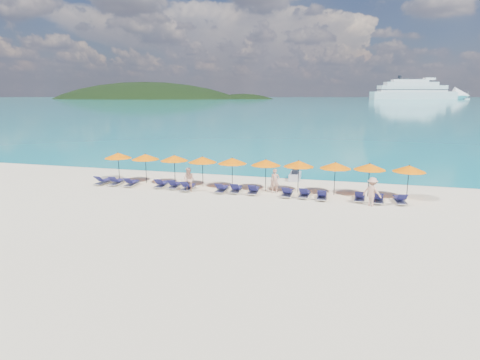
# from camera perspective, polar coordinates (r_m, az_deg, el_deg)

# --- Properties ---
(ground) EXTENTS (1400.00, 1400.00, 0.00)m
(ground) POSITION_cam_1_polar(r_m,az_deg,el_deg) (23.55, -1.95, -4.33)
(ground) COLOR beige
(sea) EXTENTS (1600.00, 1300.00, 0.01)m
(sea) POSITION_cam_1_polar(r_m,az_deg,el_deg) (681.61, 15.18, 11.11)
(sea) COLOR #1FA9B2
(sea) RESTS_ON ground
(headland_main) EXTENTS (374.00, 242.00, 126.50)m
(headland_main) POSITION_cam_1_polar(r_m,az_deg,el_deg) (641.44, -13.28, 7.77)
(headland_main) COLOR black
(headland_main) RESTS_ON ground
(headland_small) EXTENTS (162.00, 126.00, 85.50)m
(headland_small) POSITION_cam_1_polar(r_m,az_deg,el_deg) (603.75, 0.38, 8.12)
(headland_small) COLOR black
(headland_small) RESTS_ON ground
(cruise_ship) EXTENTS (137.14, 60.95, 38.08)m
(cruise_ship) POSITION_cam_1_polar(r_m,az_deg,el_deg) (616.78, 24.46, 11.33)
(cruise_ship) COLOR white
(cruise_ship) RESTS_ON ground
(sailboat_far) EXTENTS (5.55, 1.85, 10.17)m
(sailboat_far) POSITION_cam_1_polar(r_m,az_deg,el_deg) (619.77, 29.62, 10.02)
(sailboat_far) COLOR white
(sailboat_far) RESTS_ON ground
(jetski) EXTENTS (0.90, 2.21, 0.77)m
(jetski) POSITION_cam_1_polar(r_m,az_deg,el_deg) (32.22, 7.84, 0.63)
(jetski) COLOR #B8B9CA
(jetski) RESTS_ON ground
(beachgoer_a) EXTENTS (0.67, 0.49, 1.68)m
(beachgoer_a) POSITION_cam_1_polar(r_m,az_deg,el_deg) (27.50, 4.98, -0.16)
(beachgoer_a) COLOR #DA9F85
(beachgoer_a) RESTS_ON ground
(beachgoer_b) EXTENTS (0.88, 0.57, 1.70)m
(beachgoer_b) POSITION_cam_1_polar(r_m,az_deg,el_deg) (28.00, -7.27, 0.02)
(beachgoer_b) COLOR #DA9F85
(beachgoer_b) RESTS_ON ground
(beachgoer_c) EXTENTS (1.26, 0.97, 1.77)m
(beachgoer_c) POSITION_cam_1_polar(r_m,az_deg,el_deg) (25.52, 18.27, -1.60)
(beachgoer_c) COLOR #DA9F85
(beachgoer_c) RESTS_ON ground
(umbrella_0) EXTENTS (2.10, 2.10, 2.28)m
(umbrella_0) POSITION_cam_1_polar(r_m,az_deg,el_deg) (32.47, -16.95, 3.35)
(umbrella_0) COLOR black
(umbrella_0) RESTS_ON ground
(umbrella_1) EXTENTS (2.10, 2.10, 2.28)m
(umbrella_1) POSITION_cam_1_polar(r_m,az_deg,el_deg) (31.24, -13.31, 3.22)
(umbrella_1) COLOR black
(umbrella_1) RESTS_ON ground
(umbrella_2) EXTENTS (2.10, 2.10, 2.28)m
(umbrella_2) POSITION_cam_1_polar(r_m,az_deg,el_deg) (30.22, -9.33, 3.10)
(umbrella_2) COLOR black
(umbrella_2) RESTS_ON ground
(umbrella_3) EXTENTS (2.10, 2.10, 2.28)m
(umbrella_3) POSITION_cam_1_polar(r_m,az_deg,el_deg) (29.25, -5.36, 2.91)
(umbrella_3) COLOR black
(umbrella_3) RESTS_ON ground
(umbrella_4) EXTENTS (2.10, 2.10, 2.28)m
(umbrella_4) POSITION_cam_1_polar(r_m,az_deg,el_deg) (28.57, -1.11, 2.74)
(umbrella_4) COLOR black
(umbrella_4) RESTS_ON ground
(umbrella_5) EXTENTS (2.10, 2.10, 2.28)m
(umbrella_5) POSITION_cam_1_polar(r_m,az_deg,el_deg) (27.92, 3.70, 2.50)
(umbrella_5) COLOR black
(umbrella_5) RESTS_ON ground
(umbrella_6) EXTENTS (2.10, 2.10, 2.28)m
(umbrella_6) POSITION_cam_1_polar(r_m,az_deg,el_deg) (27.67, 8.34, 2.31)
(umbrella_6) COLOR black
(umbrella_6) RESTS_ON ground
(umbrella_7) EXTENTS (2.10, 2.10, 2.28)m
(umbrella_7) POSITION_cam_1_polar(r_m,az_deg,el_deg) (27.44, 13.41, 2.03)
(umbrella_7) COLOR black
(umbrella_7) RESTS_ON ground
(umbrella_8) EXTENTS (2.10, 2.10, 2.28)m
(umbrella_8) POSITION_cam_1_polar(r_m,az_deg,el_deg) (27.57, 17.96, 1.81)
(umbrella_8) COLOR black
(umbrella_8) RESTS_ON ground
(umbrella_9) EXTENTS (2.10, 2.10, 2.28)m
(umbrella_9) POSITION_cam_1_polar(r_m,az_deg,el_deg) (27.74, 22.92, 1.50)
(umbrella_9) COLOR black
(umbrella_9) RESTS_ON ground
(lounger_0) EXTENTS (0.75, 1.74, 0.66)m
(lounger_0) POSITION_cam_1_polar(r_m,az_deg,el_deg) (31.93, -18.82, -0.16)
(lounger_0) COLOR silver
(lounger_0) RESTS_ON ground
(lounger_1) EXTENTS (0.74, 1.74, 0.66)m
(lounger_1) POSITION_cam_1_polar(r_m,az_deg,el_deg) (31.46, -17.09, -0.23)
(lounger_1) COLOR silver
(lounger_1) RESTS_ON ground
(lounger_2) EXTENTS (0.74, 1.74, 0.66)m
(lounger_2) POSITION_cam_1_polar(r_m,az_deg,el_deg) (30.70, -15.18, -0.41)
(lounger_2) COLOR silver
(lounger_2) RESTS_ON ground
(lounger_3) EXTENTS (0.77, 1.75, 0.66)m
(lounger_3) POSITION_cam_1_polar(r_m,az_deg,el_deg) (29.82, -11.10, -0.57)
(lounger_3) COLOR silver
(lounger_3) RESTS_ON ground
(lounger_4) EXTENTS (0.79, 1.75, 0.66)m
(lounger_4) POSITION_cam_1_polar(r_m,az_deg,el_deg) (29.32, -9.29, -0.72)
(lounger_4) COLOR silver
(lounger_4) RESTS_ON ground
(lounger_5) EXTENTS (0.66, 1.71, 0.66)m
(lounger_5) POSITION_cam_1_polar(r_m,az_deg,el_deg) (28.59, -7.42, -0.99)
(lounger_5) COLOR silver
(lounger_5) RESTS_ON ground
(lounger_6) EXTENTS (0.62, 1.70, 0.66)m
(lounger_6) POSITION_cam_1_polar(r_m,az_deg,el_deg) (27.84, -2.61, -1.26)
(lounger_6) COLOR silver
(lounger_6) RESTS_ON ground
(lounger_7) EXTENTS (0.76, 1.75, 0.66)m
(lounger_7) POSITION_cam_1_polar(r_m,az_deg,el_deg) (27.74, -0.55, -1.29)
(lounger_7) COLOR silver
(lounger_7) RESTS_ON ground
(lounger_8) EXTENTS (0.76, 1.75, 0.66)m
(lounger_8) POSITION_cam_1_polar(r_m,az_deg,el_deg) (27.40, 1.94, -1.47)
(lounger_8) COLOR silver
(lounger_8) RESTS_ON ground
(lounger_9) EXTENTS (0.62, 1.70, 0.66)m
(lounger_9) POSITION_cam_1_polar(r_m,az_deg,el_deg) (26.87, 6.74, -1.82)
(lounger_9) COLOR silver
(lounger_9) RESTS_ON ground
(lounger_10) EXTENTS (0.66, 1.72, 0.66)m
(lounger_10) POSITION_cam_1_polar(r_m,az_deg,el_deg) (26.80, 9.17, -1.93)
(lounger_10) COLOR silver
(lounger_10) RESTS_ON ground
(lounger_11) EXTENTS (0.69, 1.72, 0.66)m
(lounger_11) POSITION_cam_1_polar(r_m,az_deg,el_deg) (26.48, 11.58, -2.19)
(lounger_11) COLOR silver
(lounger_11) RESTS_ON ground
(lounger_12) EXTENTS (0.71, 1.73, 0.66)m
(lounger_12) POSITION_cam_1_polar(r_m,az_deg,el_deg) (26.69, 16.65, -2.34)
(lounger_12) COLOR silver
(lounger_12) RESTS_ON ground
(lounger_13) EXTENTS (0.70, 1.73, 0.66)m
(lounger_13) POSITION_cam_1_polar(r_m,az_deg,el_deg) (26.61, 19.06, -2.55)
(lounger_13) COLOR silver
(lounger_13) RESTS_ON ground
(lounger_14) EXTENTS (0.79, 1.76, 0.66)m
(lounger_14) POSITION_cam_1_polar(r_m,az_deg,el_deg) (26.90, 21.79, -2.60)
(lounger_14) COLOR silver
(lounger_14) RESTS_ON ground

